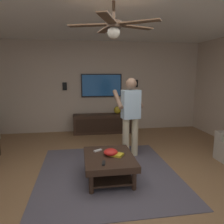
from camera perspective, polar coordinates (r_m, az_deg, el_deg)
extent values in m
plane|color=olive|center=(3.55, 0.53, -18.93)|extent=(7.92, 7.92, 0.00)
cube|color=#BCA893|center=(6.44, -4.38, 6.67)|extent=(0.10, 6.58, 2.65)
cube|color=white|center=(3.24, 0.62, 27.62)|extent=(6.80, 6.58, 0.10)
cube|color=#514C56|center=(3.91, -1.23, -15.88)|extent=(2.56, 2.37, 0.01)
cube|color=#332116|center=(3.59, -0.81, -12.35)|extent=(1.00, 0.80, 0.10)
cylinder|color=#332116|center=(4.10, 2.89, -12.41)|extent=(0.07, 0.07, 0.30)
cylinder|color=#332116|center=(4.03, -6.30, -12.90)|extent=(0.07, 0.07, 0.30)
cylinder|color=#332116|center=(3.36, 5.95, -17.85)|extent=(0.07, 0.07, 0.30)
cylinder|color=#332116|center=(3.27, -5.56, -18.69)|extent=(0.07, 0.07, 0.30)
cube|color=black|center=(3.69, -0.80, -15.93)|extent=(0.88, 0.68, 0.03)
cube|color=#332116|center=(6.28, -2.49, -3.09)|extent=(0.44, 1.70, 0.55)
cube|color=black|center=(6.07, -2.25, -3.58)|extent=(0.01, 1.56, 0.39)
cube|color=black|center=(6.36, -2.82, 7.12)|extent=(0.05, 1.19, 0.67)
cube|color=#235CA8|center=(6.33, -2.79, 7.11)|extent=(0.01, 1.13, 0.61)
cylinder|color=#C6B793|center=(4.54, 6.09, -6.67)|extent=(0.14, 0.14, 0.82)
cylinder|color=#C6B793|center=(4.47, 3.72, -6.91)|extent=(0.14, 0.14, 0.82)
cube|color=silver|center=(4.35, 5.06, 2.05)|extent=(0.27, 0.39, 0.58)
sphere|color=#997056|center=(4.31, 5.15, 7.58)|extent=(0.22, 0.22, 0.22)
cylinder|color=#997056|center=(4.59, 6.78, 3.58)|extent=(0.49, 0.16, 0.37)
cylinder|color=#997056|center=(4.43, 1.56, 3.41)|extent=(0.49, 0.16, 0.37)
cube|color=white|center=(4.70, 3.32, 2.58)|extent=(0.05, 0.06, 0.16)
ellipsoid|color=red|center=(3.58, -0.37, -10.66)|extent=(0.24, 0.24, 0.11)
cube|color=white|center=(3.77, -3.79, -10.21)|extent=(0.11, 0.15, 0.02)
cube|color=black|center=(3.28, -2.25, -13.49)|extent=(0.16, 0.07, 0.02)
cube|color=gold|center=(3.57, 1.10, -11.28)|extent=(0.25, 0.27, 0.04)
sphere|color=gold|center=(6.31, 1.49, 0.55)|extent=(0.22, 0.22, 0.22)
cube|color=black|center=(6.56, 6.37, 7.60)|extent=(0.06, 0.12, 0.22)
cube|color=black|center=(6.35, -12.53, 6.72)|extent=(0.06, 0.12, 0.22)
cylinder|color=#4C3828|center=(2.97, 0.46, 25.01)|extent=(0.04, 0.04, 0.28)
cylinder|color=#4C3828|center=(2.94, 0.46, 22.37)|extent=(0.20, 0.20, 0.08)
sphere|color=silver|center=(2.92, 0.45, 20.45)|extent=(0.16, 0.16, 0.16)
cube|color=brown|center=(3.24, -1.53, 21.25)|extent=(0.57, 0.21, 0.02)
cube|color=brown|center=(3.00, -6.09, 22.07)|extent=(0.28, 0.57, 0.02)
cube|color=brown|center=(2.63, -1.14, 23.78)|extent=(0.57, 0.32, 0.02)
cube|color=brown|center=(2.82, 6.89, 22.79)|extent=(0.41, 0.53, 0.02)
cube|color=brown|center=(3.10, 6.01, 21.67)|extent=(0.30, 0.57, 0.02)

